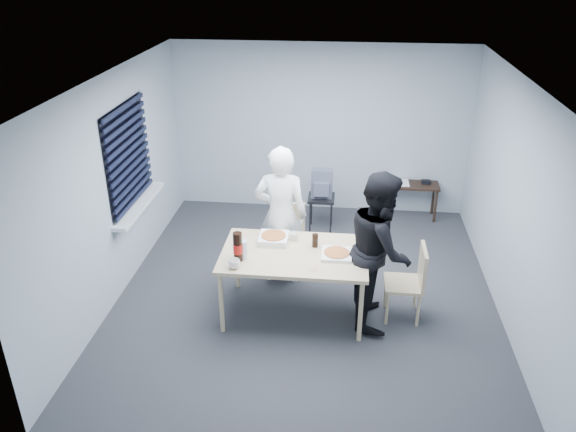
# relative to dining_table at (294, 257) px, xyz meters

# --- Properties ---
(room) EXTENTS (5.00, 5.00, 5.00)m
(room) POSITION_rel_dining_table_xyz_m (-2.09, 0.83, 0.72)
(room) COLOR #2E2F33
(room) RESTS_ON ground
(dining_table) EXTENTS (1.61, 1.02, 0.78)m
(dining_table) POSITION_rel_dining_table_xyz_m (0.00, 0.00, 0.00)
(dining_table) COLOR tan
(dining_table) RESTS_ON ground
(chair_far) EXTENTS (0.42, 0.42, 0.89)m
(chair_far) POSITION_rel_dining_table_xyz_m (-0.18, 0.97, -0.21)
(chair_far) COLOR tan
(chair_far) RESTS_ON ground
(chair_right) EXTENTS (0.42, 0.42, 0.89)m
(chair_right) POSITION_rel_dining_table_xyz_m (1.31, 0.04, -0.21)
(chair_right) COLOR tan
(chair_right) RESTS_ON ground
(person_white) EXTENTS (0.65, 0.42, 1.77)m
(person_white) POSITION_rel_dining_table_xyz_m (-0.23, 0.71, 0.16)
(person_white) COLOR white
(person_white) RESTS_ON ground
(person_black) EXTENTS (0.47, 0.86, 1.77)m
(person_black) POSITION_rel_dining_table_xyz_m (0.93, -0.00, 0.16)
(person_black) COLOR black
(person_black) RESTS_ON ground
(side_table) EXTENTS (0.83, 0.37, 0.56)m
(side_table) POSITION_rel_dining_table_xyz_m (1.53, 2.71, -0.25)
(side_table) COLOR black
(side_table) RESTS_ON ground
(stool) EXTENTS (0.38, 0.38, 0.53)m
(stool) POSITION_rel_dining_table_xyz_m (0.19, 2.13, -0.30)
(stool) COLOR black
(stool) RESTS_ON ground
(backpack) EXTENTS (0.30, 0.22, 0.43)m
(backpack) POSITION_rel_dining_table_xyz_m (0.19, 2.11, 0.01)
(backpack) COLOR slate
(backpack) RESTS_ON stool
(pizza_box_a) EXTENTS (0.33, 0.33, 0.08)m
(pizza_box_a) POSITION_rel_dining_table_xyz_m (-0.26, 0.24, 0.10)
(pizza_box_a) COLOR white
(pizza_box_a) RESTS_ON dining_table
(pizza_box_b) EXTENTS (0.33, 0.33, 0.05)m
(pizza_box_b) POSITION_rel_dining_table_xyz_m (0.46, -0.02, 0.08)
(pizza_box_b) COLOR white
(pizza_box_b) RESTS_ON dining_table
(mug_a) EXTENTS (0.17, 0.17, 0.10)m
(mug_a) POSITION_rel_dining_table_xyz_m (-0.60, -0.39, 0.11)
(mug_a) COLOR white
(mug_a) RESTS_ON dining_table
(mug_b) EXTENTS (0.10, 0.10, 0.09)m
(mug_b) POSITION_rel_dining_table_xyz_m (-0.03, 0.29, 0.11)
(mug_b) COLOR white
(mug_b) RESTS_ON dining_table
(cola_glass) EXTENTS (0.08, 0.08, 0.15)m
(cola_glass) POSITION_rel_dining_table_xyz_m (0.22, 0.16, 0.14)
(cola_glass) COLOR black
(cola_glass) RESTS_ON dining_table
(soda_bottle) EXTENTS (0.10, 0.10, 0.33)m
(soda_bottle) POSITION_rel_dining_table_xyz_m (-0.58, -0.23, 0.22)
(soda_bottle) COLOR black
(soda_bottle) RESTS_ON dining_table
(plastic_cups) EXTENTS (0.11, 0.11, 0.21)m
(plastic_cups) POSITION_rel_dining_table_xyz_m (-0.54, -0.18, 0.16)
(plastic_cups) COLOR silver
(plastic_cups) RESTS_ON dining_table
(rubber_band) EXTENTS (0.06, 0.06, 0.00)m
(rubber_band) POSITION_rel_dining_table_xyz_m (0.24, -0.35, 0.06)
(rubber_band) COLOR red
(rubber_band) RESTS_ON dining_table
(papers) EXTENTS (0.27, 0.34, 0.01)m
(papers) POSITION_rel_dining_table_xyz_m (1.38, 2.74, -0.17)
(papers) COLOR white
(papers) RESTS_ON side_table
(black_box) EXTENTS (0.14, 0.11, 0.06)m
(black_box) POSITION_rel_dining_table_xyz_m (1.75, 2.74, -0.14)
(black_box) COLOR black
(black_box) RESTS_ON side_table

